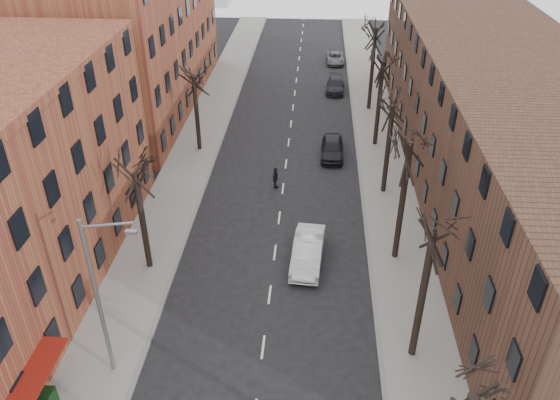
# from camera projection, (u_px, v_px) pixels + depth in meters

# --- Properties ---
(sidewalk_left) EXTENTS (4.00, 90.00, 0.15)m
(sidewalk_left) POSITION_uv_depth(u_px,v_px,m) (198.00, 144.00, 48.09)
(sidewalk_left) COLOR gray
(sidewalk_left) RESTS_ON ground
(sidewalk_right) EXTENTS (4.00, 90.00, 0.15)m
(sidewalk_right) POSITION_uv_depth(u_px,v_px,m) (380.00, 150.00, 47.16)
(sidewalk_right) COLOR gray
(sidewalk_right) RESTS_ON ground
(building_left_far) EXTENTS (12.00, 28.00, 14.00)m
(building_left_far) POSITION_uv_depth(u_px,v_px,m) (128.00, 35.00, 52.46)
(building_left_far) COLOR brown
(building_left_far) RESTS_ON ground
(building_right) EXTENTS (12.00, 50.00, 10.00)m
(building_right) POSITION_uv_depth(u_px,v_px,m) (503.00, 124.00, 39.85)
(building_right) COLOR #4E3124
(building_right) RESTS_ON ground
(tree_right_b) EXTENTS (5.20, 5.20, 10.80)m
(tree_right_b) POSITION_uv_depth(u_px,v_px,m) (411.00, 355.00, 27.80)
(tree_right_b) COLOR black
(tree_right_b) RESTS_ON ground
(tree_right_c) EXTENTS (5.20, 5.20, 11.60)m
(tree_right_c) POSITION_uv_depth(u_px,v_px,m) (394.00, 258.00, 34.56)
(tree_right_c) COLOR black
(tree_right_c) RESTS_ON ground
(tree_right_d) EXTENTS (5.20, 5.20, 10.00)m
(tree_right_d) POSITION_uv_depth(u_px,v_px,m) (383.00, 192.00, 41.31)
(tree_right_d) COLOR black
(tree_right_d) RESTS_ON ground
(tree_right_e) EXTENTS (5.20, 5.20, 10.80)m
(tree_right_e) POSITION_uv_depth(u_px,v_px,m) (375.00, 145.00, 48.07)
(tree_right_e) COLOR black
(tree_right_e) RESTS_ON ground
(tree_right_f) EXTENTS (5.20, 5.20, 11.60)m
(tree_right_f) POSITION_uv_depth(u_px,v_px,m) (368.00, 110.00, 54.82)
(tree_right_f) COLOR black
(tree_right_f) RESTS_ON ground
(tree_left_a) EXTENTS (5.20, 5.20, 9.50)m
(tree_left_a) POSITION_uv_depth(u_px,v_px,m) (150.00, 267.00, 33.75)
(tree_left_a) COLOR black
(tree_left_a) RESTS_ON ground
(tree_left_b) EXTENTS (5.20, 5.20, 9.50)m
(tree_left_b) POSITION_uv_depth(u_px,v_px,m) (200.00, 150.00, 47.26)
(tree_left_b) COLOR black
(tree_left_b) RESTS_ON ground
(streetlight) EXTENTS (2.45, 0.22, 9.03)m
(streetlight) POSITION_uv_depth(u_px,v_px,m) (100.00, 294.00, 24.29)
(streetlight) COLOR slate
(streetlight) RESTS_ON ground
(silver_sedan) EXTENTS (2.16, 5.24, 1.69)m
(silver_sedan) POSITION_uv_depth(u_px,v_px,m) (308.00, 251.00, 33.73)
(silver_sedan) COLOR silver
(silver_sedan) RESTS_ON ground
(parked_car_near) EXTENTS (1.95, 4.67, 1.58)m
(parked_car_near) POSITION_uv_depth(u_px,v_px,m) (332.00, 148.00, 45.84)
(parked_car_near) COLOR black
(parked_car_near) RESTS_ON ground
(parked_car_mid) EXTENTS (2.15, 4.75, 1.35)m
(parked_car_mid) POSITION_uv_depth(u_px,v_px,m) (335.00, 85.00, 58.80)
(parked_car_mid) COLOR black
(parked_car_mid) RESTS_ON ground
(parked_car_far) EXTENTS (2.16, 4.45, 1.22)m
(parked_car_far) POSITION_uv_depth(u_px,v_px,m) (335.00, 58.00, 66.94)
(parked_car_far) COLOR slate
(parked_car_far) RESTS_ON ground
(pedestrian_crossing) EXTENTS (0.66, 1.10, 1.76)m
(pedestrian_crossing) POSITION_uv_depth(u_px,v_px,m) (275.00, 178.00, 41.36)
(pedestrian_crossing) COLOR black
(pedestrian_crossing) RESTS_ON ground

